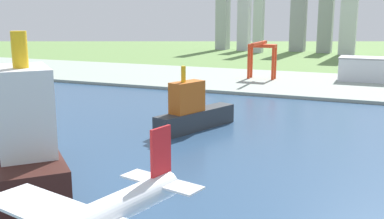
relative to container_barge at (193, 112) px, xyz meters
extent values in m
plane|color=#638948|center=(20.86, -9.79, -9.57)|extent=(2400.00, 2400.00, 0.00)
cube|color=#2D4C70|center=(20.86, -69.79, -9.50)|extent=(840.00, 360.00, 0.15)
cube|color=#95A296|center=(20.86, 180.21, -8.32)|extent=(840.00, 140.00, 2.50)
cube|color=red|center=(56.79, -149.34, 26.53)|extent=(1.60, 4.91, 11.10)
cube|color=white|center=(56.79, -149.34, 22.37)|extent=(16.04, 7.87, 0.36)
cube|color=#2D3338|center=(0.73, 2.06, -4.31)|extent=(27.11, 53.30, 10.22)
cube|color=#BF5919|center=(-1.51, -4.25, 8.77)|extent=(14.23, 20.78, 15.93)
cylinder|color=yellow|center=(-2.40, -6.75, 20.82)|extent=(2.37, 2.37, 8.18)
cube|color=#381914|center=(-26.66, -93.65, -2.19)|extent=(69.42, 66.22, 14.47)
cube|color=silver|center=(-18.43, -101.24, 19.45)|extent=(31.60, 31.01, 28.81)
cylinder|color=yellow|center=(-15.64, -103.80, 39.65)|extent=(4.87, 4.87, 11.58)
cube|color=red|center=(-22.19, 182.46, 6.96)|extent=(2.20, 2.20, 28.07)
cube|color=red|center=(-0.25, 182.46, 6.96)|extent=(2.20, 2.20, 28.07)
cube|color=red|center=(-22.19, 190.46, 6.96)|extent=(2.20, 2.20, 28.07)
cube|color=red|center=(-0.25, 190.46, 6.96)|extent=(2.20, 2.20, 28.07)
cube|color=red|center=(-11.22, 186.46, 22.40)|extent=(24.34, 10.00, 2.80)
cube|color=red|center=(-11.22, 175.13, 25.20)|extent=(2.60, 45.32, 2.60)
cube|color=silver|center=(83.96, 209.94, 2.55)|extent=(60.77, 28.51, 19.24)
cube|color=gray|center=(83.96, 209.94, 12.77)|extent=(61.99, 29.08, 1.20)
cube|color=#9FA4A6|center=(-166.51, 526.08, 68.88)|extent=(18.14, 24.93, 156.89)
cube|color=#BAB8C7|center=(-126.40, 515.81, 33.39)|extent=(18.29, 19.12, 85.92)
cube|color=#B7BEBD|center=(-94.08, 484.88, 54.81)|extent=(14.38, 14.16, 128.76)
cube|color=#93949A|center=(-42.49, 535.13, 68.24)|extent=(23.49, 21.01, 155.62)
cube|color=#979B9A|center=(1.16, 523.79, 35.43)|extent=(21.04, 24.52, 90.01)
cube|color=silver|center=(36.20, 500.92, 69.63)|extent=(23.11, 20.06, 158.40)
camera|label=1|loc=(90.85, -216.27, 50.93)|focal=42.95mm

